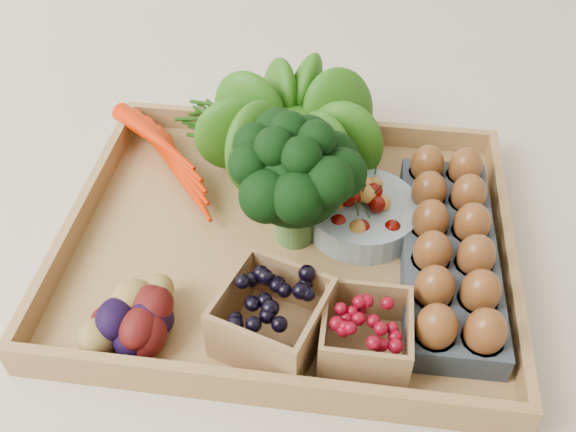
# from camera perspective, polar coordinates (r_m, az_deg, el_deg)

# --- Properties ---
(ground) EXTENTS (4.00, 4.00, 0.00)m
(ground) POSITION_cam_1_polar(r_m,az_deg,el_deg) (0.83, 0.00, -2.96)
(ground) COLOR beige
(ground) RESTS_ON ground
(tray) EXTENTS (0.55, 0.45, 0.01)m
(tray) POSITION_cam_1_polar(r_m,az_deg,el_deg) (0.82, 0.00, -2.61)
(tray) COLOR #AA7D47
(tray) RESTS_ON ground
(carrots) EXTENTS (0.19, 0.14, 0.05)m
(carrots) POSITION_cam_1_polar(r_m,az_deg,el_deg) (0.91, -10.11, 4.97)
(carrots) COLOR red
(carrots) RESTS_ON tray
(lettuce) EXTENTS (0.16, 0.16, 0.16)m
(lettuce) POSITION_cam_1_polar(r_m,az_deg,el_deg) (0.87, 0.25, 8.38)
(lettuce) COLOR #13530D
(lettuce) RESTS_ON tray
(broccoli) EXTENTS (0.16, 0.16, 0.13)m
(broccoli) POSITION_cam_1_polar(r_m,az_deg,el_deg) (0.78, 0.61, 1.38)
(broccoli) COLOR black
(broccoli) RESTS_ON tray
(cherry_bowl) EXTENTS (0.14, 0.14, 0.04)m
(cherry_bowl) POSITION_cam_1_polar(r_m,az_deg,el_deg) (0.83, 6.63, 0.14)
(cherry_bowl) COLOR #8C9EA5
(cherry_bowl) RESTS_ON tray
(egg_carton) EXTENTS (0.11, 0.32, 0.04)m
(egg_carton) POSITION_cam_1_polar(r_m,az_deg,el_deg) (0.80, 14.02, -3.44)
(egg_carton) COLOR #383F47
(egg_carton) RESTS_ON tray
(potatoes) EXTENTS (0.13, 0.13, 0.08)m
(potatoes) POSITION_cam_1_polar(r_m,az_deg,el_deg) (0.72, -13.49, -8.30)
(potatoes) COLOR #410B0A
(potatoes) RESTS_ON tray
(punnet_blackberry) EXTENTS (0.13, 0.13, 0.07)m
(punnet_blackberry) POSITION_cam_1_polar(r_m,az_deg,el_deg) (0.70, -1.43, -8.98)
(punnet_blackberry) COLOR black
(punnet_blackberry) RESTS_ON tray
(punnet_raspberry) EXTENTS (0.09, 0.09, 0.06)m
(punnet_raspberry) POSITION_cam_1_polar(r_m,az_deg,el_deg) (0.69, 6.89, -10.40)
(punnet_raspberry) COLOR #690411
(punnet_raspberry) RESTS_ON tray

